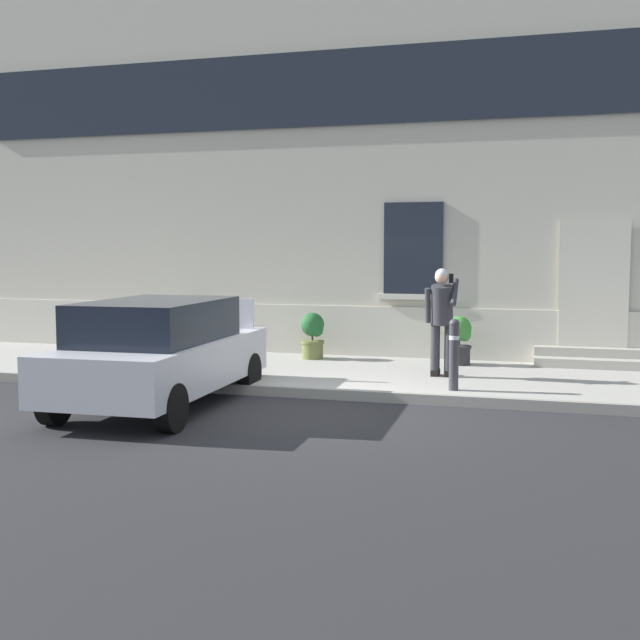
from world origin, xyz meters
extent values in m
plane|color=#232326|center=(0.00, 0.00, 0.00)|extent=(80.00, 80.00, 0.00)
cube|color=#99968E|center=(0.00, 2.80, 0.07)|extent=(24.00, 3.60, 0.15)
cube|color=gray|center=(0.00, 0.94, 0.07)|extent=(24.00, 0.12, 0.15)
cube|color=#B2AD9E|center=(0.00, 5.30, 3.75)|extent=(24.00, 1.40, 7.50)
cube|color=#BCB7A8|center=(0.00, 4.58, 0.55)|extent=(24.00, 0.08, 1.10)
cube|color=brown|center=(3.84, 4.57, 1.52)|extent=(1.00, 0.08, 2.10)
cube|color=#BCB7A8|center=(3.84, 4.55, 1.57)|extent=(1.16, 0.06, 2.24)
cube|color=black|center=(0.64, 4.57, 2.20)|extent=(1.10, 0.06, 1.70)
cube|color=#BCB7A8|center=(0.64, 4.54, 1.30)|extent=(1.30, 0.12, 0.10)
cube|color=black|center=(0.00, 4.57, 5.20)|extent=(16.80, 0.06, 1.40)
cube|color=#9E998E|center=(3.84, 4.12, 0.23)|extent=(1.95, 0.32, 0.16)
cube|color=#9E998E|center=(3.84, 4.44, 0.31)|extent=(1.95, 0.32, 0.32)
cube|color=#B7B7BF|center=(-2.07, -0.24, 0.62)|extent=(1.87, 4.05, 0.64)
cube|color=black|center=(-2.07, -0.39, 1.22)|extent=(1.61, 2.44, 0.56)
cube|color=black|center=(-2.13, 1.77, 0.40)|extent=(1.66, 0.15, 0.20)
cube|color=yellow|center=(-2.13, 1.77, 0.58)|extent=(0.52, 0.04, 0.12)
cube|color=#B21414|center=(-2.88, 1.75, 0.84)|extent=(0.16, 0.04, 0.18)
cube|color=#B21414|center=(-1.38, 1.79, 0.84)|extent=(0.16, 0.04, 0.18)
cube|color=#B7B7BF|center=(-2.12, 1.51, 1.12)|extent=(1.49, 0.10, 0.60)
cylinder|color=black|center=(-2.83, -1.66, 0.30)|extent=(0.22, 0.61, 0.60)
cylinder|color=black|center=(-1.24, -1.62, 0.30)|extent=(0.22, 0.61, 0.60)
cylinder|color=black|center=(-2.91, 1.14, 0.30)|extent=(0.22, 0.61, 0.60)
cylinder|color=black|center=(-1.32, 1.18, 0.30)|extent=(0.22, 0.61, 0.60)
cylinder|color=#333338|center=(1.79, 1.35, 0.62)|extent=(0.14, 0.14, 0.95)
sphere|color=#333338|center=(1.79, 1.35, 1.12)|extent=(0.15, 0.15, 0.15)
cylinder|color=silver|center=(1.79, 1.35, 0.92)|extent=(0.15, 0.15, 0.06)
cylinder|color=#333338|center=(-1.95, 1.35, 0.62)|extent=(0.14, 0.14, 0.95)
sphere|color=#333338|center=(-1.95, 1.35, 1.12)|extent=(0.15, 0.15, 0.15)
cylinder|color=silver|center=(-1.95, 1.35, 0.92)|extent=(0.15, 0.15, 0.06)
cylinder|color=#2D2D33|center=(1.35, 2.54, 0.60)|extent=(0.15, 0.15, 0.82)
cube|color=black|center=(1.35, 2.60, 0.20)|extent=(0.12, 0.28, 0.10)
cylinder|color=#2D2D33|center=(1.57, 2.54, 0.60)|extent=(0.15, 0.15, 0.82)
cube|color=black|center=(1.57, 2.60, 0.20)|extent=(0.12, 0.28, 0.10)
cylinder|color=#2D2D33|center=(1.46, 2.48, 1.31)|extent=(0.34, 0.46, 0.68)
sphere|color=tan|center=(1.46, 2.39, 1.75)|extent=(0.22, 0.22, 0.22)
sphere|color=silver|center=(1.46, 2.39, 1.78)|extent=(0.21, 0.21, 0.21)
cylinder|color=#2D2D33|center=(1.24, 2.43, 1.30)|extent=(0.09, 0.20, 0.57)
cylinder|color=#2D2D33|center=(1.66, 2.43, 1.52)|extent=(0.09, 0.41, 0.43)
cube|color=black|center=(1.61, 2.37, 1.73)|extent=(0.07, 0.02, 0.15)
cylinder|color=#B25B38|center=(-3.83, 4.22, 0.32)|extent=(0.40, 0.40, 0.34)
cylinder|color=#B25B38|center=(-3.83, 4.22, 0.46)|extent=(0.44, 0.44, 0.05)
cylinder|color=#47331E|center=(-3.83, 4.22, 0.61)|extent=(0.04, 0.04, 0.24)
sphere|color=#4C843D|center=(-3.83, 4.22, 0.79)|extent=(0.44, 0.44, 0.44)
sphere|color=#4C843D|center=(-3.73, 4.17, 0.69)|extent=(0.24, 0.24, 0.24)
cylinder|color=#606B38|center=(-1.13, 3.94, 0.32)|extent=(0.40, 0.40, 0.34)
cylinder|color=#606B38|center=(-1.13, 3.94, 0.46)|extent=(0.44, 0.44, 0.05)
cylinder|color=#47331E|center=(-1.13, 3.94, 0.61)|extent=(0.04, 0.04, 0.24)
sphere|color=#1E5628|center=(-1.13, 3.94, 0.79)|extent=(0.44, 0.44, 0.44)
sphere|color=#1E5628|center=(-1.03, 3.89, 0.69)|extent=(0.24, 0.24, 0.24)
cylinder|color=#2D2D30|center=(1.58, 3.95, 0.32)|extent=(0.40, 0.40, 0.34)
cylinder|color=#2D2D30|center=(1.58, 3.95, 0.46)|extent=(0.44, 0.44, 0.05)
cylinder|color=#47331E|center=(1.58, 3.95, 0.61)|extent=(0.04, 0.04, 0.24)
sphere|color=#387F33|center=(1.58, 3.95, 0.79)|extent=(0.44, 0.44, 0.44)
sphere|color=#387F33|center=(1.68, 3.90, 0.69)|extent=(0.24, 0.24, 0.24)
camera|label=1|loc=(3.10, -10.18, 2.23)|focal=44.76mm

